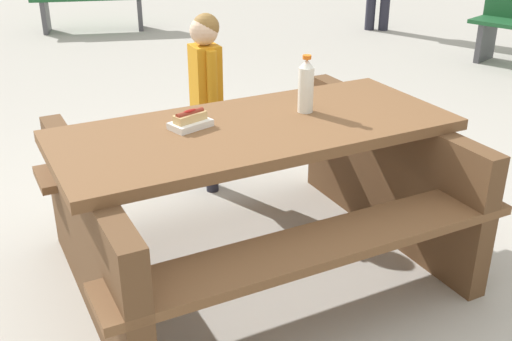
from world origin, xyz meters
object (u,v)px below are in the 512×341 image
picnic_table (256,186)px  soda_bottle (306,86)px  hotdog_tray (190,121)px  child_in_coat (206,81)px

picnic_table → soda_bottle: 0.52m
picnic_table → hotdog_tray: hotdog_tray is taller
picnic_table → child_in_coat: (0.15, -0.93, 0.25)m
soda_bottle → hotdog_tray: 0.57m
picnic_table → child_in_coat: bearing=-80.8°
picnic_table → soda_bottle: size_ratio=7.91×
soda_bottle → picnic_table: bearing=28.9°
soda_bottle → hotdog_tray: bearing=13.4°
soda_bottle → child_in_coat: (0.41, -0.79, -0.19)m
hotdog_tray → child_in_coat: child_in_coat is taller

